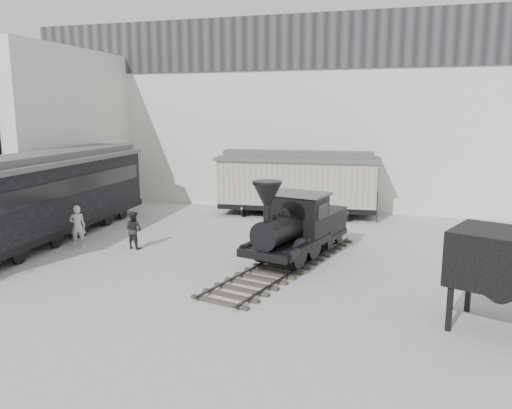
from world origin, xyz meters
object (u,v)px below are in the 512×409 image
(passenger_coach, at_px, (52,195))
(visitor_a, at_px, (78,226))
(visitor_b, at_px, (134,230))
(coal_hopper, at_px, (503,267))
(boxcar, at_px, (297,182))
(locomotive, at_px, (295,230))

(passenger_coach, bearing_deg, visitor_a, -30.61)
(visitor_b, bearing_deg, passenger_coach, 3.45)
(passenger_coach, xyz_separation_m, coal_hopper, (17.61, -5.22, -0.26))
(boxcar, height_order, coal_hopper, boxcar)
(locomotive, height_order, visitor_a, locomotive)
(boxcar, xyz_separation_m, visitor_b, (-5.28, -8.53, -1.08))
(boxcar, xyz_separation_m, passenger_coach, (-9.65, -7.90, 0.12))
(locomotive, relative_size, boxcar, 1.06)
(passenger_coach, distance_m, coal_hopper, 18.37)
(visitor_b, relative_size, coal_hopper, 0.53)
(visitor_b, bearing_deg, coal_hopper, 172.47)
(locomotive, height_order, boxcar, boxcar)
(visitor_a, bearing_deg, locomotive, 155.86)
(visitor_b, bearing_deg, locomotive, -167.80)
(passenger_coach, height_order, coal_hopper, passenger_coach)
(visitor_a, relative_size, coal_hopper, 0.59)
(visitor_a, bearing_deg, coal_hopper, 138.08)
(visitor_a, xyz_separation_m, coal_hopper, (15.69, -4.23, 0.85))
(locomotive, xyz_separation_m, visitor_b, (-6.87, -0.07, -0.41))
(passenger_coach, bearing_deg, boxcar, 36.03)
(visitor_a, bearing_deg, passenger_coach, -54.16)
(locomotive, relative_size, visitor_b, 5.92)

